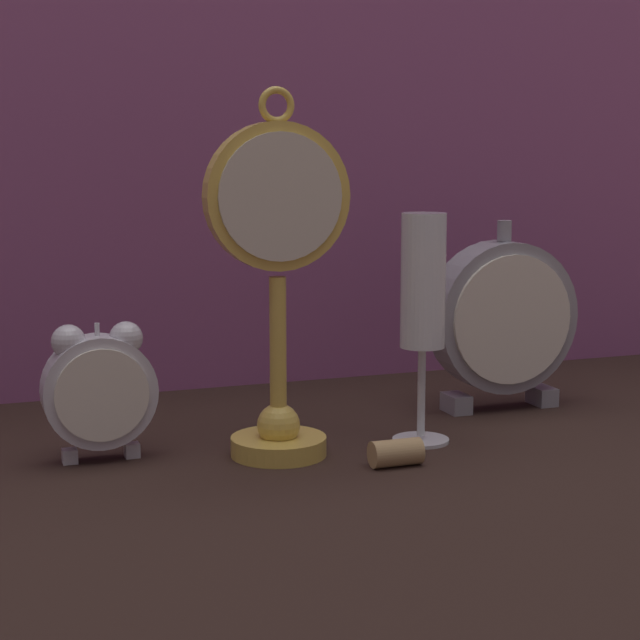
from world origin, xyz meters
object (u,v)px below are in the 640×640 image
alarm_clock_twin_bell (99,385)px  mantel_clock_silver (503,319)px  pocket_watch_on_stand (278,281)px  champagne_flute (423,298)px  wine_cork (396,453)px

alarm_clock_twin_bell → mantel_clock_silver: mantel_clock_silver is taller
pocket_watch_on_stand → champagne_flute: 0.13m
alarm_clock_twin_bell → champagne_flute: 0.28m
pocket_watch_on_stand → mantel_clock_silver: (0.26, 0.08, -0.06)m
pocket_watch_on_stand → wine_cork: 0.17m
alarm_clock_twin_bell → champagne_flute: size_ratio=0.57×
alarm_clock_twin_bell → wine_cork: alarm_clock_twin_bell is taller
alarm_clock_twin_bell → mantel_clock_silver: (0.40, 0.04, 0.03)m
mantel_clock_silver → champagne_flute: bearing=-146.6°
pocket_watch_on_stand → mantel_clock_silver: bearing=17.5°
pocket_watch_on_stand → alarm_clock_twin_bell: pocket_watch_on_stand is taller
pocket_watch_on_stand → alarm_clock_twin_bell: size_ratio=2.64×
mantel_clock_silver → alarm_clock_twin_bell: bearing=-173.6°
mantel_clock_silver → champagne_flute: (-0.13, -0.08, 0.04)m
pocket_watch_on_stand → champagne_flute: (0.13, -0.00, -0.02)m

